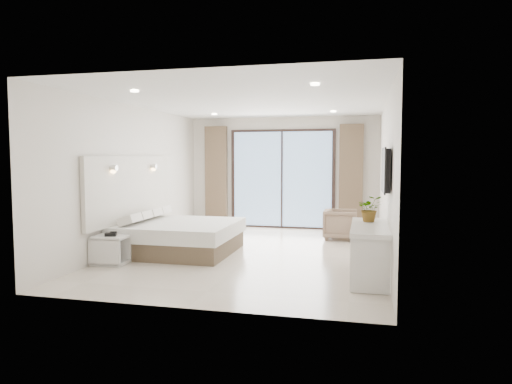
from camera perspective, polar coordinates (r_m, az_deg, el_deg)
ground at (r=8.29m, az=-0.51°, el=-7.68°), size 6.20×6.20×0.00m
room_shell at (r=8.84m, az=-0.68°, el=3.39°), size 4.62×6.22×2.72m
bed at (r=8.45m, az=-9.61°, el=-5.50°), size 1.99×1.89×0.69m
nightstand at (r=7.78m, az=-17.71°, el=-6.91°), size 0.53×0.45×0.47m
phone at (r=7.69m, az=-17.69°, el=-5.05°), size 0.21×0.19×0.06m
console_desk at (r=6.69m, az=14.03°, el=-5.78°), size 0.52×1.65×0.77m
plant at (r=6.99m, az=14.05°, el=-2.39°), size 0.40×0.43×0.31m
armchair at (r=9.83m, az=10.53°, el=-3.80°), size 0.64×0.68×0.70m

